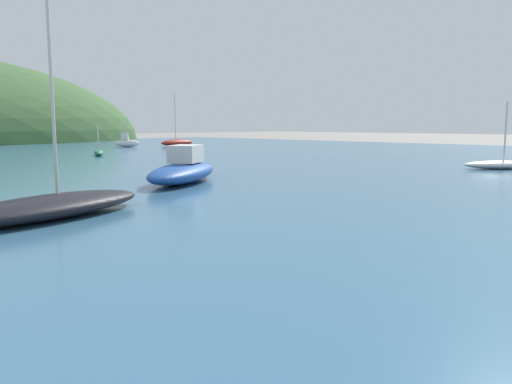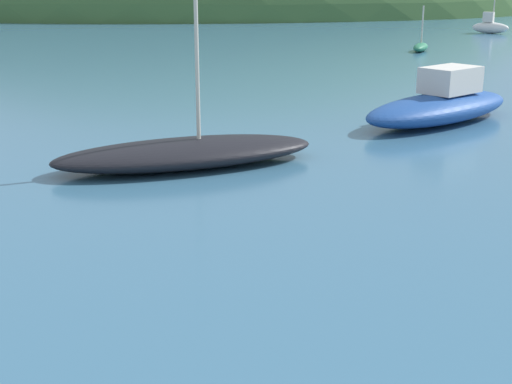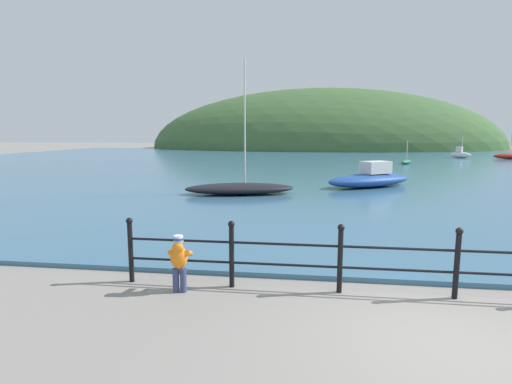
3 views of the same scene
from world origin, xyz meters
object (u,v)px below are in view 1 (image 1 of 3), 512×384
boat_nearest_quay (500,164)px  boat_twin_mast (48,206)px  boat_far_left (126,142)px  boat_green_fishing (177,142)px  boat_white_sailboat (99,152)px  boat_blue_hull (183,170)px

boat_nearest_quay → boat_twin_mast: (-18.82, 2.66, 0.06)m
boat_far_left → boat_green_fishing: (4.60, -1.03, -0.09)m
boat_far_left → boat_white_sailboat: 11.92m
boat_green_fishing → boat_twin_mast: size_ratio=0.82×
boat_nearest_quay → boat_blue_hull: bearing=155.6°
boat_white_sailboat → boat_blue_hull: bearing=-108.6°
boat_nearest_quay → boat_green_fishing: bearing=81.4°
boat_blue_hull → boat_white_sailboat: boat_white_sailboat is taller
boat_far_left → boat_blue_hull: size_ratio=0.48×
boat_nearest_quay → boat_white_sailboat: 22.58m
boat_nearest_quay → boat_twin_mast: bearing=171.9°
boat_far_left → boat_blue_hull: boat_far_left is taller
boat_green_fishing → boat_white_sailboat: size_ratio=2.27×
boat_nearest_quay → boat_white_sailboat: boat_nearest_quay is taller
boat_far_left → boat_green_fishing: bearing=-12.6°
boat_far_left → boat_twin_mast: size_ratio=0.41×
boat_white_sailboat → boat_green_fishing: bearing=34.0°
boat_far_left → boat_white_sailboat: size_ratio=1.14×
boat_green_fishing → boat_blue_hull: bearing=-126.3°
boat_nearest_quay → boat_twin_mast: size_ratio=0.53×
boat_nearest_quay → boat_green_fishing: size_ratio=0.65×
boat_far_left → boat_white_sailboat: (-7.55, -9.22, -0.20)m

